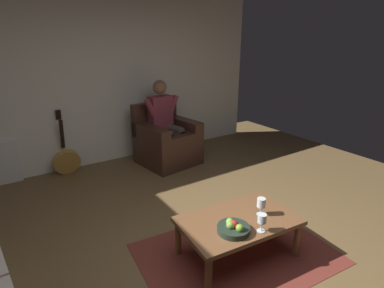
# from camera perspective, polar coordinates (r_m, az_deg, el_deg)

# --- Properties ---
(ground_plane) EXTENTS (7.40, 7.40, 0.00)m
(ground_plane) POSITION_cam_1_polar(r_m,az_deg,el_deg) (2.91, 6.39, -22.67)
(ground_plane) COLOR brown
(wall_back) EXTENTS (5.61, 0.06, 2.71)m
(wall_back) POSITION_cam_1_polar(r_m,az_deg,el_deg) (4.99, -16.84, 11.77)
(wall_back) COLOR white
(wall_back) RESTS_ON ground
(rug) EXTENTS (1.86, 1.39, 0.01)m
(rug) POSITION_cam_1_polar(r_m,az_deg,el_deg) (3.10, 8.24, -19.46)
(rug) COLOR maroon
(rug) RESTS_ON ground
(armchair) EXTENTS (0.92, 0.91, 0.95)m
(armchair) POSITION_cam_1_polar(r_m,az_deg,el_deg) (4.94, -4.73, 0.39)
(armchair) COLOR #3D241B
(armchair) RESTS_ON ground
(person_seated) EXTENTS (0.65, 0.58, 1.31)m
(person_seated) POSITION_cam_1_polar(r_m,az_deg,el_deg) (4.86, -5.08, 4.66)
(person_seated) COLOR brown
(person_seated) RESTS_ON ground
(coffee_table) EXTENTS (1.11, 0.73, 0.38)m
(coffee_table) POSITION_cam_1_polar(r_m,az_deg,el_deg) (2.91, 8.55, -14.38)
(coffee_table) COLOR brown
(coffee_table) RESTS_ON ground
(guitar) EXTENTS (0.38, 0.27, 0.95)m
(guitar) POSITION_cam_1_polar(r_m,az_deg,el_deg) (4.91, -22.21, -2.71)
(guitar) COLOR #B88739
(guitar) RESTS_ON ground
(wine_glass_near) EXTENTS (0.08, 0.08, 0.17)m
(wine_glass_near) POSITION_cam_1_polar(r_m,az_deg,el_deg) (2.93, 12.70, -10.73)
(wine_glass_near) COLOR silver
(wine_glass_near) RESTS_ON coffee_table
(wine_glass_far) EXTENTS (0.07, 0.07, 0.16)m
(wine_glass_far) POSITION_cam_1_polar(r_m,az_deg,el_deg) (2.70, 12.84, -13.51)
(wine_glass_far) COLOR silver
(wine_glass_far) RESTS_ON coffee_table
(fruit_bowl) EXTENTS (0.28, 0.28, 0.11)m
(fruit_bowl) POSITION_cam_1_polar(r_m,az_deg,el_deg) (2.69, 7.68, -15.17)
(fruit_bowl) COLOR #212F24
(fruit_bowl) RESTS_ON coffee_table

